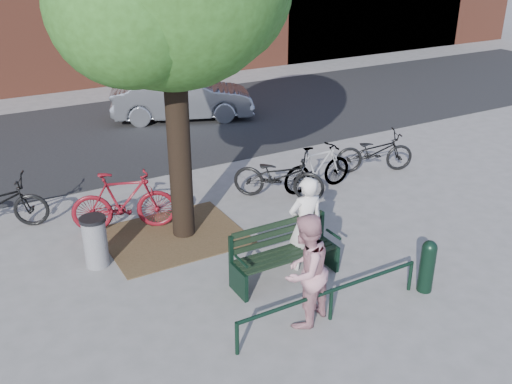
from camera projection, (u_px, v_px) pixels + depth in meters
ground at (285, 279)px, 9.09m from camera, size 90.00×90.00×0.00m
dirt_pit at (174, 236)px, 10.37m from camera, size 2.40×2.00×0.02m
road at (121, 133)px, 15.82m from camera, size 40.00×7.00×0.01m
park_bench at (283, 251)px, 8.95m from camera, size 1.74×0.54×0.97m
guard_railing at (332, 295)px, 7.97m from camera, size 3.06×0.06×0.51m
person_left at (306, 224)px, 9.08m from camera, size 0.64×0.46×1.61m
person_right at (305, 271)px, 7.75m from camera, size 0.99×0.90×1.66m
bollard at (427, 264)px, 8.61m from camera, size 0.23×0.23×0.86m
litter_bin at (95, 241)px, 9.30m from camera, size 0.43×0.43×0.87m
bicycle_b at (124, 201)px, 10.40m from camera, size 1.98×1.15×1.15m
bicycle_c at (279, 176)px, 11.69m from camera, size 1.84×1.79×1.00m
bicycle_d at (318, 168)px, 12.09m from camera, size 1.69×0.49×1.01m
bicycle_e at (375, 152)px, 13.07m from camera, size 1.92×1.25×0.95m
parked_car at (182, 97)px, 16.78m from camera, size 4.35×2.80×1.35m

